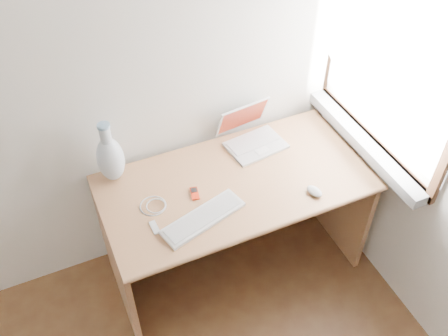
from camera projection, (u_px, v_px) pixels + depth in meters
name	position (u px, v px, depth m)	size (l,w,h in m)	color
window	(387.00, 60.00, 2.31)	(0.11, 0.99, 1.10)	white
desk	(228.00, 197.00, 2.72)	(1.36, 0.68, 0.72)	tan
laptop	(253.00, 135.00, 2.71)	(0.33, 0.29, 0.21)	silver
external_keyboard	(203.00, 218.00, 2.34)	(0.44, 0.24, 0.02)	white
mouse	(314.00, 191.00, 2.45)	(0.05, 0.09, 0.03)	silver
ipod	(195.00, 193.00, 2.46)	(0.05, 0.09, 0.01)	#B5230C
cable_coil	(153.00, 206.00, 2.40)	(0.13, 0.13, 0.01)	white
remote	(155.00, 227.00, 2.30)	(0.03, 0.08, 0.01)	white
vase	(110.00, 158.00, 2.44)	(0.14, 0.14, 0.35)	white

